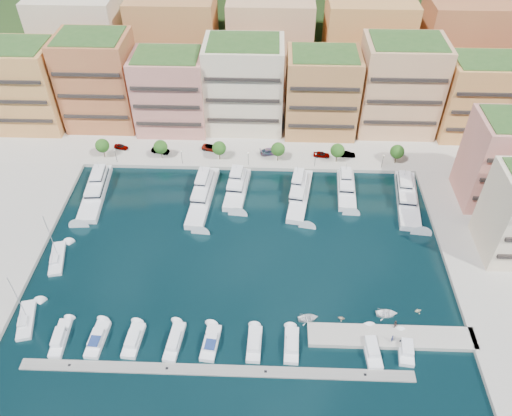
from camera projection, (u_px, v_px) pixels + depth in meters
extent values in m
plane|color=black|center=(242.00, 251.00, 113.11)|extent=(400.00, 400.00, 0.00)
cube|color=#9E998E|center=(253.00, 109.00, 159.28)|extent=(220.00, 64.00, 2.00)
cube|color=#223E19|center=(258.00, 46.00, 195.03)|extent=(240.00, 40.00, 58.00)
cube|color=gray|center=(216.00, 371.00, 90.85)|extent=(72.00, 2.20, 0.35)
cube|color=#9E998E|center=(391.00, 339.00, 95.94)|extent=(32.00, 5.00, 2.00)
cube|color=#C07F46|center=(22.00, 87.00, 143.42)|extent=(22.00, 16.00, 24.00)
cube|color=black|center=(11.00, 102.00, 137.28)|extent=(20.24, 0.50, 0.90)
cube|color=#294E1F|center=(8.00, 46.00, 135.15)|extent=(19.36, 14.08, 0.80)
cube|color=#AF693A|center=(99.00, 82.00, 143.66)|extent=(20.00, 16.00, 26.00)
cube|color=black|center=(91.00, 96.00, 137.52)|extent=(18.40, 0.50, 0.90)
cube|color=#294E1F|center=(89.00, 37.00, 134.72)|extent=(17.60, 14.08, 0.80)
cube|color=tan|center=(171.00, 93.00, 142.95)|extent=(20.00, 15.00, 22.00)
cube|color=black|center=(166.00, 107.00, 137.18)|extent=(18.40, 0.50, 0.90)
cube|color=#294E1F|center=(166.00, 55.00, 135.35)|extent=(17.60, 13.20, 0.80)
cube|color=beige|center=(244.00, 86.00, 142.89)|extent=(22.00, 16.00, 25.00)
cube|color=black|center=(243.00, 101.00, 136.74)|extent=(20.24, 0.50, 0.90)
cube|color=#294E1F|center=(244.00, 43.00, 134.28)|extent=(19.36, 14.08, 0.80)
cube|color=#B67844|center=(321.00, 94.00, 141.48)|extent=(20.00, 15.00, 23.00)
cube|color=black|center=(323.00, 108.00, 135.71)|extent=(18.40, 0.50, 0.90)
cube|color=#294E1F|center=(325.00, 54.00, 133.55)|extent=(17.60, 13.20, 0.80)
cube|color=tan|center=(399.00, 87.00, 141.39)|extent=(22.00, 16.00, 26.00)
cube|color=black|center=(404.00, 102.00, 135.25)|extent=(20.24, 0.50, 0.90)
cube|color=#294E1F|center=(409.00, 42.00, 132.45)|extent=(19.36, 14.08, 0.80)
cube|color=#C07F46|center=(477.00, 98.00, 140.65)|extent=(20.00, 15.00, 22.00)
cube|color=black|center=(486.00, 113.00, 134.88)|extent=(18.40, 0.50, 0.90)
cube|color=#294E1F|center=(490.00, 60.00, 133.05)|extent=(17.60, 13.20, 0.80)
cube|color=tan|center=(506.00, 162.00, 118.37)|extent=(18.00, 14.00, 22.00)
cube|color=beige|center=(82.00, 43.00, 159.00)|extent=(26.00, 18.00, 30.00)
cube|color=#B67844|center=(176.00, 44.00, 158.21)|extent=(26.00, 18.00, 30.00)
cube|color=tan|center=(270.00, 46.00, 157.42)|extent=(26.00, 18.00, 30.00)
cube|color=#C07F46|center=(365.00, 47.00, 156.62)|extent=(26.00, 18.00, 30.00)
cube|color=#AF693A|center=(462.00, 49.00, 155.83)|extent=(26.00, 18.00, 30.00)
cylinder|color=#473323|center=(104.00, 152.00, 137.45)|extent=(0.24, 0.24, 3.00)
sphere|color=#204A15|center=(102.00, 146.00, 135.95)|extent=(3.80, 3.80, 3.80)
cylinder|color=#473323|center=(162.00, 154.00, 137.03)|extent=(0.24, 0.24, 3.00)
sphere|color=#204A15|center=(161.00, 147.00, 135.53)|extent=(3.80, 3.80, 3.80)
cylinder|color=#473323|center=(220.00, 155.00, 136.60)|extent=(0.24, 0.24, 3.00)
sphere|color=#204A15|center=(219.00, 148.00, 135.10)|extent=(3.80, 3.80, 3.80)
cylinder|color=#473323|center=(278.00, 156.00, 136.18)|extent=(0.24, 0.24, 3.00)
sphere|color=#204A15|center=(278.00, 149.00, 134.68)|extent=(3.80, 3.80, 3.80)
cylinder|color=#473323|center=(337.00, 157.00, 135.76)|extent=(0.24, 0.24, 3.00)
sphere|color=#204A15|center=(337.00, 150.00, 134.26)|extent=(3.80, 3.80, 3.80)
cylinder|color=#473323|center=(396.00, 158.00, 135.34)|extent=(0.24, 0.24, 3.00)
sphere|color=#204A15|center=(397.00, 152.00, 133.84)|extent=(3.80, 3.80, 3.80)
cylinder|color=black|center=(116.00, 156.00, 135.30)|extent=(0.10, 0.10, 4.00)
sphere|color=#FFF2CC|center=(114.00, 150.00, 133.93)|extent=(0.30, 0.30, 0.30)
cylinder|color=black|center=(182.00, 158.00, 134.82)|extent=(0.10, 0.10, 4.00)
sphere|color=#FFF2CC|center=(181.00, 151.00, 133.45)|extent=(0.30, 0.30, 0.30)
cylinder|color=black|center=(248.00, 159.00, 134.35)|extent=(0.10, 0.10, 4.00)
sphere|color=#FFF2CC|center=(248.00, 153.00, 132.98)|extent=(0.30, 0.30, 0.30)
cylinder|color=black|center=(315.00, 160.00, 133.87)|extent=(0.10, 0.10, 4.00)
sphere|color=#FFF2CC|center=(316.00, 154.00, 132.50)|extent=(0.30, 0.30, 0.30)
cylinder|color=black|center=(382.00, 162.00, 133.40)|extent=(0.10, 0.10, 4.00)
sphere|color=#FFF2CC|center=(384.00, 155.00, 132.03)|extent=(0.30, 0.30, 0.30)
cube|color=silver|center=(96.00, 194.00, 127.44)|extent=(6.37, 21.92, 2.30)
cube|color=silver|center=(96.00, 183.00, 127.68)|extent=(4.80, 12.15, 1.80)
cube|color=black|center=(96.00, 183.00, 127.68)|extent=(4.86, 12.21, 0.55)
cube|color=silver|center=(97.00, 174.00, 127.91)|extent=(3.35, 6.68, 1.40)
cylinder|color=#B2B2B7|center=(97.00, 166.00, 127.80)|extent=(0.14, 0.14, 1.80)
cube|color=silver|center=(203.00, 198.00, 126.27)|extent=(6.37, 23.11, 2.30)
cube|color=silver|center=(203.00, 186.00, 126.60)|extent=(4.72, 12.81, 1.80)
cube|color=black|center=(203.00, 186.00, 126.60)|extent=(4.78, 12.88, 0.55)
cube|color=silver|center=(204.00, 177.00, 126.89)|extent=(3.26, 7.04, 1.40)
cylinder|color=#B2B2B7|center=(204.00, 169.00, 126.84)|extent=(0.14, 0.14, 1.80)
cube|color=silver|center=(237.00, 191.00, 128.51)|extent=(6.43, 16.59, 2.30)
cube|color=silver|center=(237.00, 181.00, 128.35)|extent=(4.83, 9.25, 1.80)
cube|color=black|center=(237.00, 181.00, 128.35)|extent=(4.89, 9.32, 0.55)
cube|color=silver|center=(238.00, 173.00, 128.25)|extent=(3.37, 5.12, 1.40)
cylinder|color=#B2B2B7|center=(238.00, 165.00, 127.90)|extent=(0.14, 0.14, 1.80)
cube|color=silver|center=(300.00, 197.00, 126.63)|extent=(7.33, 20.52, 2.30)
cube|color=silver|center=(300.00, 186.00, 126.76)|extent=(5.14, 11.47, 1.80)
cube|color=black|center=(300.00, 186.00, 126.76)|extent=(5.21, 11.54, 0.55)
cube|color=silver|center=(300.00, 177.00, 126.89)|extent=(3.43, 6.36, 1.40)
cylinder|color=#B2B2B7|center=(300.00, 169.00, 126.72)|extent=(0.14, 0.14, 1.80)
cube|color=black|center=(300.00, 198.00, 126.93)|extent=(7.39, 20.58, 0.35)
cube|color=silver|center=(346.00, 192.00, 128.21)|extent=(5.21, 15.26, 2.30)
cube|color=silver|center=(346.00, 182.00, 127.96)|extent=(4.03, 8.46, 1.80)
cube|color=black|center=(346.00, 182.00, 127.96)|extent=(4.09, 8.52, 0.55)
cube|color=silver|center=(347.00, 174.00, 127.78)|extent=(2.85, 4.65, 1.40)
cylinder|color=#B2B2B7|center=(347.00, 167.00, 127.39)|extent=(0.14, 0.14, 1.80)
cube|color=silver|center=(407.00, 201.00, 125.45)|extent=(7.24, 21.76, 2.30)
cube|color=silver|center=(407.00, 189.00, 125.68)|extent=(5.30, 12.12, 1.80)
cube|color=black|center=(407.00, 189.00, 125.68)|extent=(5.37, 12.18, 0.55)
cube|color=silver|center=(407.00, 180.00, 125.88)|extent=(3.64, 6.69, 1.40)
cylinder|color=#B2B2B7|center=(407.00, 172.00, 125.77)|extent=(0.14, 0.14, 1.80)
cube|color=white|center=(61.00, 339.00, 95.59)|extent=(2.85, 8.59, 1.40)
cube|color=white|center=(58.00, 337.00, 94.40)|extent=(2.08, 4.16, 1.10)
cube|color=black|center=(62.00, 330.00, 95.83)|extent=(1.72, 0.19, 0.55)
cube|color=white|center=(98.00, 340.00, 95.40)|extent=(3.24, 8.23, 1.40)
cube|color=white|center=(96.00, 338.00, 94.23)|extent=(2.37, 4.00, 1.10)
cube|color=black|center=(98.00, 331.00, 95.60)|extent=(1.97, 0.23, 0.55)
cube|color=navy|center=(94.00, 341.00, 93.05)|extent=(2.06, 2.54, 0.12)
cube|color=white|center=(134.00, 341.00, 95.21)|extent=(3.30, 7.74, 1.40)
cube|color=white|center=(132.00, 339.00, 94.07)|extent=(2.41, 3.78, 1.10)
cube|color=black|center=(134.00, 333.00, 95.36)|extent=(1.98, 0.25, 0.55)
cube|color=white|center=(175.00, 342.00, 95.01)|extent=(3.32, 8.78, 1.40)
cube|color=white|center=(174.00, 340.00, 93.82)|extent=(2.33, 4.29, 1.10)
cube|color=black|center=(175.00, 333.00, 95.26)|extent=(1.77, 0.28, 0.55)
cube|color=white|center=(211.00, 344.00, 94.82)|extent=(3.59, 8.05, 1.40)
cube|color=white|center=(210.00, 341.00, 93.67)|extent=(2.55, 3.95, 1.10)
cube|color=black|center=(211.00, 335.00, 94.99)|extent=(1.99, 0.31, 0.55)
cube|color=navy|center=(209.00, 344.00, 92.51)|extent=(2.18, 2.53, 0.12)
cube|color=white|center=(254.00, 345.00, 94.60)|extent=(2.88, 7.76, 1.40)
cube|color=white|center=(254.00, 343.00, 93.45)|extent=(2.16, 3.75, 1.10)
cube|color=black|center=(255.00, 337.00, 94.76)|extent=(1.88, 0.17, 0.55)
cube|color=white|center=(291.00, 346.00, 94.42)|extent=(3.00, 7.85, 1.40)
cube|color=white|center=(292.00, 344.00, 93.26)|extent=(2.24, 3.80, 1.10)
cube|color=black|center=(292.00, 338.00, 94.58)|extent=(1.92, 0.18, 0.55)
cube|color=white|center=(371.00, 348.00, 94.02)|extent=(3.26, 9.07, 1.40)
cube|color=white|center=(372.00, 347.00, 92.82)|extent=(2.38, 4.40, 1.10)
cube|color=black|center=(371.00, 339.00, 94.32)|extent=(1.96, 0.22, 0.55)
cube|color=white|center=(405.00, 350.00, 93.85)|extent=(3.52, 7.42, 1.40)
cube|color=white|center=(407.00, 347.00, 92.72)|extent=(2.49, 3.66, 1.10)
cube|color=black|center=(405.00, 341.00, 93.95)|extent=(1.94, 0.33, 0.55)
cube|color=silver|center=(27.00, 321.00, 98.79)|extent=(4.98, 9.71, 1.20)
cube|color=silver|center=(23.00, 322.00, 97.49)|extent=(2.20, 2.67, 0.60)
cylinder|color=#B2B2B7|center=(17.00, 298.00, 94.73)|extent=(0.14, 0.14, 12.00)
cylinder|color=#B2B2B7|center=(21.00, 322.00, 96.68)|extent=(1.12, 4.09, 0.10)
cube|color=silver|center=(57.00, 259.00, 111.04)|extent=(4.88, 10.29, 1.20)
cube|color=silver|center=(55.00, 260.00, 109.70)|extent=(2.18, 2.79, 0.60)
cylinder|color=#B2B2B7|center=(50.00, 236.00, 107.00)|extent=(0.14, 0.14, 12.00)
cylinder|color=#B2B2B7|center=(53.00, 259.00, 108.86)|extent=(1.06, 4.38, 0.10)
imported|color=beige|center=(341.00, 318.00, 99.04)|extent=(1.71, 1.57, 0.76)
imported|color=white|center=(308.00, 318.00, 98.96)|extent=(4.55, 3.63, 0.84)
imported|color=beige|center=(418.00, 311.00, 100.34)|extent=(1.80, 1.67, 0.78)
imported|color=white|center=(387.00, 314.00, 99.73)|extent=(4.50, 3.31, 0.90)
imported|color=gray|center=(121.00, 147.00, 140.97)|extent=(4.25, 2.56, 1.36)
imported|color=gray|center=(160.00, 150.00, 139.36)|extent=(5.24, 2.80, 1.64)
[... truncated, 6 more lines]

